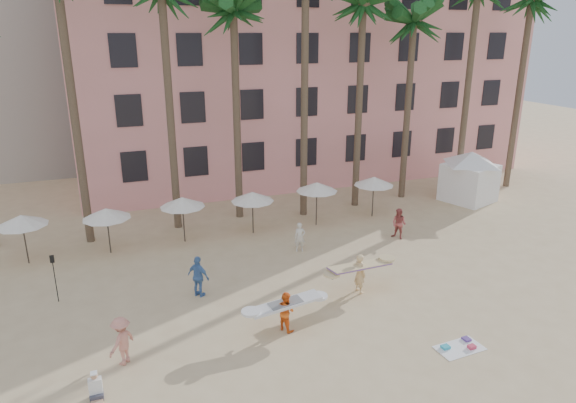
{
  "coord_description": "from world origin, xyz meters",
  "views": [
    {
      "loc": [
        -8.85,
        -14.59,
        11.31
      ],
      "look_at": [
        -1.22,
        6.0,
        4.0
      ],
      "focal_mm": 32.0,
      "sensor_mm": 36.0,
      "label": 1
    }
  ],
  "objects_px": {
    "carrier_white": "(286,310)",
    "cabana": "(470,172)",
    "carrier_yellow": "(360,271)",
    "pink_hotel": "(297,73)"
  },
  "relations": [
    {
      "from": "pink_hotel",
      "to": "carrier_white",
      "type": "height_order",
      "value": "pink_hotel"
    },
    {
      "from": "cabana",
      "to": "carrier_white",
      "type": "xyz_separation_m",
      "value": [
        -17.58,
        -10.96,
        -1.18
      ]
    },
    {
      "from": "cabana",
      "to": "carrier_white",
      "type": "height_order",
      "value": "cabana"
    },
    {
      "from": "pink_hotel",
      "to": "cabana",
      "type": "relative_size",
      "value": 6.1
    },
    {
      "from": "carrier_white",
      "to": "cabana",
      "type": "bearing_deg",
      "value": 31.93
    },
    {
      "from": "carrier_yellow",
      "to": "carrier_white",
      "type": "xyz_separation_m",
      "value": [
        -4.21,
        -1.74,
        -0.15
      ]
    },
    {
      "from": "carrier_yellow",
      "to": "carrier_white",
      "type": "height_order",
      "value": "carrier_yellow"
    },
    {
      "from": "carrier_yellow",
      "to": "carrier_white",
      "type": "bearing_deg",
      "value": -157.56
    },
    {
      "from": "pink_hotel",
      "to": "carrier_yellow",
      "type": "distance_m",
      "value": 23.83
    },
    {
      "from": "carrier_white",
      "to": "carrier_yellow",
      "type": "bearing_deg",
      "value": 22.44
    }
  ]
}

